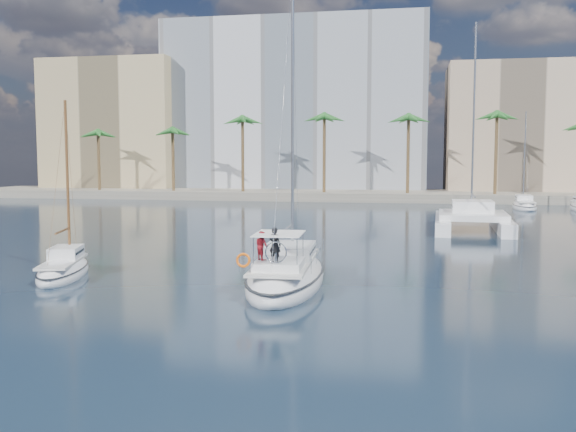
# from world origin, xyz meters

# --- Properties ---
(ground) EXTENTS (160.00, 160.00, 0.00)m
(ground) POSITION_xyz_m (0.00, 0.00, 0.00)
(ground) COLOR black
(ground) RESTS_ON ground
(quay) EXTENTS (120.00, 14.00, 1.20)m
(quay) POSITION_xyz_m (0.00, 61.00, 0.60)
(quay) COLOR gray
(quay) RESTS_ON ground
(building_modern) EXTENTS (42.00, 16.00, 28.00)m
(building_modern) POSITION_xyz_m (-12.00, 73.00, 14.00)
(building_modern) COLOR silver
(building_modern) RESTS_ON ground
(building_tan_left) EXTENTS (22.00, 14.00, 22.00)m
(building_tan_left) POSITION_xyz_m (-42.00, 69.00, 11.00)
(building_tan_left) COLOR tan
(building_tan_left) RESTS_ON ground
(building_beige) EXTENTS (20.00, 14.00, 20.00)m
(building_beige) POSITION_xyz_m (22.00, 70.00, 10.00)
(building_beige) COLOR tan
(building_beige) RESTS_ON ground
(palm_left) EXTENTS (3.60, 3.60, 12.30)m
(palm_left) POSITION_xyz_m (-34.00, 57.00, 10.28)
(palm_left) COLOR brown
(palm_left) RESTS_ON ground
(palm_centre) EXTENTS (3.60, 3.60, 12.30)m
(palm_centre) POSITION_xyz_m (0.00, 57.00, 10.28)
(palm_centre) COLOR brown
(palm_centre) RESTS_ON ground
(main_sloop) EXTENTS (4.09, 11.21, 16.39)m
(main_sloop) POSITION_xyz_m (0.62, -3.17, 0.51)
(main_sloop) COLOR white
(main_sloop) RESTS_ON ground
(small_sloop) EXTENTS (3.90, 7.08, 9.71)m
(small_sloop) POSITION_xyz_m (-11.15, -3.06, 0.38)
(small_sloop) COLOR white
(small_sloop) RESTS_ON ground
(catamaran) EXTENTS (6.60, 12.37, 17.64)m
(catamaran) POSITION_xyz_m (11.69, 22.79, 1.15)
(catamaran) COLOR white
(catamaran) RESTS_ON ground
(seagull) EXTENTS (1.24, 0.53, 0.23)m
(seagull) POSITION_xyz_m (0.56, 1.85, 0.72)
(seagull) COLOR silver
(seagull) RESTS_ON ground
(moored_yacht_a) EXTENTS (3.37, 9.52, 11.90)m
(moored_yacht_a) POSITION_xyz_m (20.00, 47.00, 0.00)
(moored_yacht_a) COLOR white
(moored_yacht_a) RESTS_ON ground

